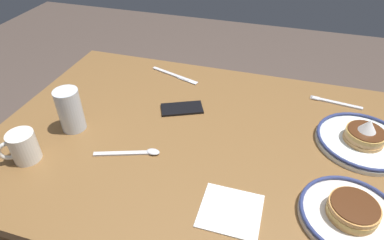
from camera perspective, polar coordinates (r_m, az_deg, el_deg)
name	(u,v)px	position (r m, az deg, el deg)	size (l,w,h in m)	color
dining_table	(201,165)	(1.11, 1.66, -7.88)	(1.32, 0.91, 0.76)	brown
plate_near_main	(363,139)	(1.12, 27.65, -2.98)	(0.27, 0.27, 0.09)	white
plate_center_pancakes	(351,214)	(0.90, 25.97, -14.50)	(0.24, 0.24, 0.05)	silver
coffee_mug	(23,147)	(1.04, -27.40, -4.13)	(0.09, 0.09, 0.09)	white
drinking_glass	(71,112)	(1.10, -20.39, 1.33)	(0.08, 0.08, 0.14)	silver
cell_phone	(182,109)	(1.15, -1.76, 2.01)	(0.14, 0.07, 0.01)	black
paper_napkin	(231,211)	(0.84, 6.73, -15.43)	(0.15, 0.14, 0.00)	white
fork_near	(336,103)	(1.29, 23.73, 2.77)	(0.18, 0.04, 0.01)	silver
butter_knife	(175,75)	(1.35, -3.06, 7.77)	(0.22, 0.09, 0.01)	silver
tea_spoon	(136,153)	(0.99, -9.69, -5.63)	(0.19, 0.08, 0.01)	silver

